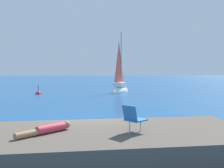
% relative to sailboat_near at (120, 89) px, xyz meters
% --- Properties ---
extents(ground_plane, '(160.00, 160.00, 0.00)m').
position_rel_sailboat_near_xyz_m(ground_plane, '(-3.84, -17.17, -0.38)').
color(ground_plane, navy).
extents(shore_ledge, '(8.39, 3.92, 0.75)m').
position_rel_sailboat_near_xyz_m(shore_ledge, '(-3.14, -20.46, 0.00)').
color(shore_ledge, brown).
rests_on(shore_ledge, ground).
extents(boulder_seaward, '(1.08, 1.23, 0.80)m').
position_rel_sailboat_near_xyz_m(boulder_seaward, '(-3.68, -18.72, -0.38)').
color(boulder_seaward, '#545147').
rests_on(boulder_seaward, ground).
extents(boulder_inland, '(1.65, 1.61, 0.93)m').
position_rel_sailboat_near_xyz_m(boulder_inland, '(-0.26, -18.77, -0.38)').
color(boulder_inland, '#4A4C38').
rests_on(boulder_inland, ground).
extents(sailboat_near, '(2.88, 3.79, 6.94)m').
position_rel_sailboat_near_xyz_m(sailboat_near, '(0.00, 0.00, 0.00)').
color(sailboat_near, white).
rests_on(sailboat_near, ground).
extents(person_sunbather, '(1.40, 1.27, 0.25)m').
position_rel_sailboat_near_xyz_m(person_sunbather, '(-4.93, -20.59, 0.49)').
color(person_sunbather, '#DB384C').
rests_on(person_sunbather, shore_ledge).
extents(beach_chair, '(0.76, 0.74, 0.80)m').
position_rel_sailboat_near_xyz_m(beach_chair, '(-2.54, -20.78, 0.82)').
color(beach_chair, blue).
rests_on(beach_chair, shore_ledge).
extents(marker_buoy, '(0.56, 0.56, 1.13)m').
position_rel_sailboat_near_xyz_m(marker_buoy, '(-8.28, -1.08, -0.37)').
color(marker_buoy, red).
rests_on(marker_buoy, ground).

